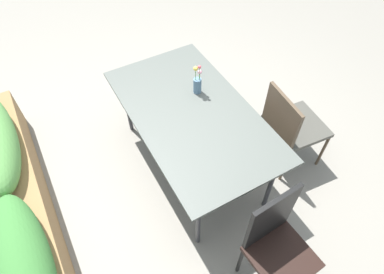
# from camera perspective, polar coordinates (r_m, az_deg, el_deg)

# --- Properties ---
(ground_plane) EXTENTS (12.00, 12.00, 0.00)m
(ground_plane) POSITION_cam_1_polar(r_m,az_deg,el_deg) (3.30, -0.21, -4.51)
(ground_plane) COLOR gray
(dining_table) EXTENTS (1.68, 0.94, 0.74)m
(dining_table) POSITION_cam_1_polar(r_m,az_deg,el_deg) (2.76, 0.00, 3.69)
(dining_table) COLOR #4C514C
(dining_table) RESTS_ON ground
(chair_near_left) EXTENTS (0.51, 0.51, 0.88)m
(chair_near_left) POSITION_cam_1_polar(r_m,az_deg,el_deg) (3.07, 16.78, 2.16)
(chair_near_left) COLOR #43423B
(chair_near_left) RESTS_ON ground
(chair_end_left) EXTENTS (0.43, 0.43, 0.98)m
(chair_end_left) POSITION_cam_1_polar(r_m,az_deg,el_deg) (2.39, 14.44, -17.27)
(chair_end_left) COLOR black
(chair_end_left) RESTS_ON ground
(flower_vase) EXTENTS (0.07, 0.07, 0.29)m
(flower_vase) POSITION_cam_1_polar(r_m,az_deg,el_deg) (2.83, 0.94, 9.34)
(flower_vase) COLOR slate
(flower_vase) RESTS_ON dining_table
(planter_box) EXTENTS (2.69, 0.42, 0.75)m
(planter_box) POSITION_cam_1_polar(r_m,az_deg,el_deg) (3.00, -28.25, -10.55)
(planter_box) COLOR olive
(planter_box) RESTS_ON ground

